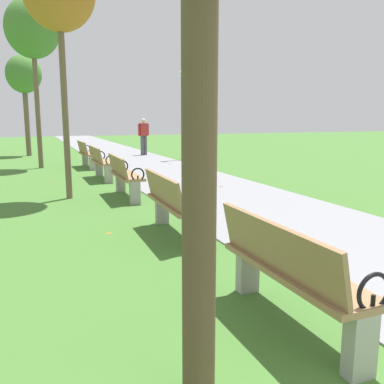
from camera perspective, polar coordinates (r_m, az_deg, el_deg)
paved_walkway at (r=18.21m, az=-9.07°, el=4.78°), size 3.13×44.00×0.02m
park_bench_2 at (r=3.46m, az=13.06°, el=-10.38°), size 0.48×1.60×0.90m
park_bench_3 at (r=5.92m, az=-2.70°, el=-1.52°), size 0.52×1.61×0.90m
park_bench_4 at (r=8.88m, az=-9.25°, el=2.29°), size 0.50×1.61×0.90m
park_bench_5 at (r=11.69m, az=-12.32°, el=4.06°), size 0.48×1.60×0.90m
park_bench_6 at (r=14.53m, az=-14.20°, el=5.14°), size 0.51×1.61×0.90m
tree_4 at (r=15.14m, az=-21.01°, el=20.07°), size 1.72×1.72×5.44m
tree_5 at (r=20.04m, az=-22.04°, el=14.56°), size 1.50×1.50×4.36m
pedestrian_walking at (r=18.89m, az=-6.65°, el=7.82°), size 0.52×0.28×1.62m
lamp_post at (r=16.73m, az=-1.34°, el=12.31°), size 0.28×0.28×3.48m
scattered_leaves at (r=8.57m, az=-6.43°, el=-1.15°), size 4.82×17.93×0.02m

